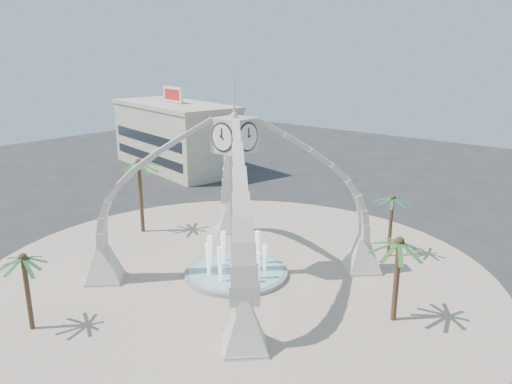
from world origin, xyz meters
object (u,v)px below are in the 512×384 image
Objects in this scene: palm_north at (393,199)px; palm_south at (23,258)px; clock_tower at (235,196)px; palm_east at (399,243)px; palm_west at (139,163)px; fountain at (236,272)px.

palm_north reaches higher than palm_south.
palm_south is at bearing -115.64° from palm_north.
clock_tower reaches higher than palm_east.
palm_north is (7.44, 11.09, -1.36)m from clock_tower.
clock_tower reaches higher than palm_west.
clock_tower is 12.49m from palm_east.
palm_west is 1.39× the size of palm_south.
palm_east is (12.35, 1.57, 5.13)m from fountain.
palm_west is at bearing -179.69° from palm_east.
clock_tower is at bearing -123.85° from palm_north.
fountain is 15.46m from palm_south.
palm_north is at bearing 117.24° from palm_east.
clock_tower is 2.88× the size of palm_east.
palm_west is (-13.44, 1.43, 0.29)m from clock_tower.
palm_south is (8.82, -15.47, -1.97)m from palm_west.
palm_west reaches higher than fountain.
palm_east is at bearing 7.24° from clock_tower.
palm_east is at bearing 0.31° from palm_west.
palm_south is at bearing -108.21° from fountain.
clock_tower is at bearing -6.08° from palm_west.
palm_south reaches higher than fountain.
fountain is at bearing 71.79° from palm_south.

